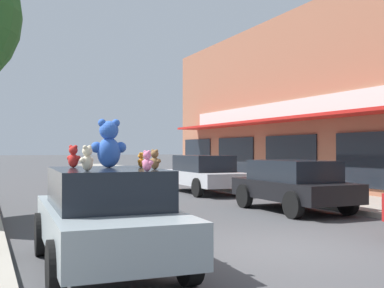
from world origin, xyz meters
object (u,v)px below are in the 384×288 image
Objects in this scene: parked_car_far_right at (203,173)px; teddy_bear_red at (73,157)px; teddy_bear_brown at (155,160)px; teddy_bear_pink at (147,161)px; plush_art_car at (106,215)px; teddy_bear_cream at (87,159)px; teddy_bear_orange at (141,160)px; teddy_bear_giant at (109,144)px; parked_car_far_center at (293,183)px.

teddy_bear_red is at bearing -124.84° from parked_car_far_right.
parked_car_far_right is at bearing -52.84° from teddy_bear_brown.
teddy_bear_pink is at bearing 163.41° from teddy_bear_red.
plush_art_car is 12.05× the size of teddy_bear_cream.
teddy_bear_pink is (0.31, -1.03, 0.84)m from plush_art_car.
teddy_bear_brown is at bearing -37.79° from plush_art_car.
teddy_bear_red is (-0.37, 0.66, 0.88)m from plush_art_car.
parked_car_far_right is at bearing -161.72° from teddy_bear_cream.
teddy_bear_orange is 1.09m from teddy_bear_red.
teddy_bear_giant is at bearing -15.65° from teddy_bear_pink.
parked_car_far_right reaches higher than plush_art_car.
teddy_bear_brown is 12.55m from parked_car_far_right.
teddy_bear_pink is at bearing 26.99° from teddy_bear_orange.
teddy_bear_giant is 1.15m from teddy_bear_cream.
parked_car_far_center is (6.87, 3.71, -0.87)m from teddy_bear_red.
parked_car_far_right is at bearing 60.83° from plush_art_car.
parked_car_far_center is at bearing -100.32° from teddy_bear_red.
parked_car_far_center is at bearing 36.46° from plush_art_car.
parked_car_far_right is at bearing 90.00° from parked_car_far_center.
teddy_bear_red reaches higher than teddy_bear_brown.
plush_art_car is at bearing -146.03° from parked_car_far_center.
teddy_bear_red is (-0.98, 1.17, 0.03)m from teddy_bear_brown.
teddy_bear_giant is 2.64× the size of teddy_bear_brown.
plush_art_car is at bearing -162.50° from teddy_bear_cream.
parked_car_far_right is (6.91, 11.19, -0.85)m from teddy_bear_cream.
teddy_bear_brown is 1.53m from teddy_bear_red.
parked_car_far_right is (6.37, 10.19, -1.06)m from teddy_bear_giant.
teddy_bear_cream is at bearing 73.00° from teddy_bear_brown.
teddy_bear_orange is 0.67× the size of teddy_bear_red.
teddy_bear_brown is 0.07× the size of parked_car_far_center.
parked_car_far_right is at bearing -51.44° from teddy_bear_pink.
plush_art_car is 1.16m from teddy_bear_cream.
plush_art_car is 1.07m from teddy_bear_orange.
teddy_bear_orange reaches higher than parked_car_far_center.
teddy_bear_orange is (0.04, 0.78, -0.03)m from teddy_bear_brown.
plush_art_car is 1.16m from teddy_bear_red.
plush_art_car is at bearing 24.97° from teddy_bear_brown.
teddy_bear_pink is 1.83m from teddy_bear_red.
teddy_bear_orange is 0.05× the size of parked_car_far_right.
teddy_bear_red is (-1.01, 0.40, 0.06)m from teddy_bear_orange.
teddy_bear_giant is (0.13, 0.35, 1.07)m from plush_art_car.
teddy_bear_giant is 2.75× the size of teddy_bear_pink.
plush_art_car is 17.42× the size of teddy_bear_orange.
teddy_bear_brown reaches higher than parked_car_far_right.
teddy_bear_brown is 1.02m from teddy_bear_cream.
teddy_bear_pink is 1.16× the size of teddy_bear_orange.
teddy_bear_giant reaches higher than teddy_bear_cream.
teddy_bear_giant is 12.06m from parked_car_far_right.
teddy_bear_brown is 0.84× the size of teddy_bear_cream.
teddy_bear_cream reaches higher than teddy_bear_orange.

